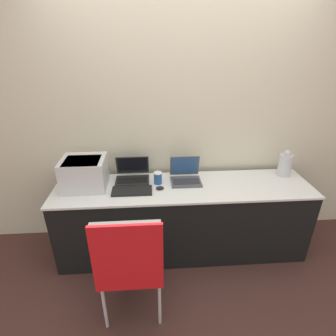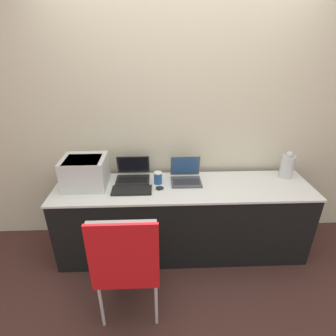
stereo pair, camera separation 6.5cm
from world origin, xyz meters
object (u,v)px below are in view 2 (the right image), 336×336
laptop_right (186,176)px  external_keyboard (132,190)px  laptop_left (133,174)px  printer (85,171)px  chair (126,258)px  coffee_cup (158,178)px  metal_pitcher (287,166)px  mouse (160,188)px

laptop_right → external_keyboard: 0.54m
external_keyboard → laptop_left: bearing=91.4°
printer → laptop_left: (0.42, 0.12, -0.10)m
printer → chair: size_ratio=0.40×
printer → laptop_left: size_ratio=1.20×
external_keyboard → coffee_cup: 0.28m
external_keyboard → metal_pitcher: size_ratio=1.31×
coffee_cup → laptop_left: bearing=157.4°
printer → mouse: bearing=-8.5°
metal_pitcher → mouse: bearing=-170.9°
printer → laptop_left: bearing=15.3°
laptop_left → mouse: 0.34m
external_keyboard → coffee_cup: (0.24, 0.14, 0.05)m
coffee_cup → chair: (-0.23, -0.81, -0.21)m
laptop_left → chair: size_ratio=0.33×
printer → metal_pitcher: bearing=3.0°
external_keyboard → mouse: mouse is taller
coffee_cup → metal_pitcher: (1.28, 0.09, 0.06)m
metal_pitcher → coffee_cup: bearing=-176.1°
coffee_cup → external_keyboard: bearing=-149.8°
coffee_cup → metal_pitcher: size_ratio=0.43×
metal_pitcher → external_keyboard: bearing=-171.5°
external_keyboard → metal_pitcher: 1.54m
laptop_left → mouse: (0.26, -0.22, -0.03)m
mouse → metal_pitcher: size_ratio=0.27×
printer → coffee_cup: 0.68m
external_keyboard → metal_pitcher: bearing=8.5°
laptop_right → mouse: 0.30m
laptop_left → chair: 0.94m
coffee_cup → chair: size_ratio=0.12×
laptop_left → metal_pitcher: 1.53m
laptop_right → chair: bearing=-120.4°
coffee_cup → mouse: bearing=-83.4°
printer → chair: (0.44, -0.80, -0.30)m
printer → metal_pitcher: (1.95, 0.10, -0.03)m
laptop_left → chair: (0.02, -0.91, -0.20)m
laptop_right → mouse: (-0.26, -0.16, -0.03)m
printer → mouse: 0.71m
laptop_right → metal_pitcher: bearing=2.6°
laptop_right → mouse: size_ratio=3.85×
laptop_right → laptop_left: bearing=173.3°
laptop_right → chair: (-0.50, -0.85, -0.20)m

